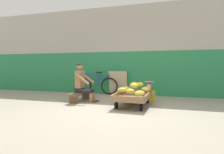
{
  "coord_description": "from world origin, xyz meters",
  "views": [
    {
      "loc": [
        1.43,
        -4.31,
        1.05
      ],
      "look_at": [
        -0.24,
        1.11,
        0.75
      ],
      "focal_mm": 31.31,
      "sensor_mm": 36.0,
      "label": 1
    }
  ],
  "objects_px": {
    "bicycle_near_left": "(96,85)",
    "vendor_seated": "(83,83)",
    "low_bench": "(80,95)",
    "plastic_crate": "(149,96)",
    "sign_board": "(118,83)",
    "weighing_scale": "(149,86)",
    "banana_cart": "(133,97)"
  },
  "relations": [
    {
      "from": "bicycle_near_left",
      "to": "vendor_seated",
      "type": "bearing_deg",
      "value": -83.13
    },
    {
      "from": "low_bench",
      "to": "plastic_crate",
      "type": "xyz_separation_m",
      "value": [
        1.98,
        0.78,
        -0.05
      ]
    },
    {
      "from": "low_bench",
      "to": "sign_board",
      "type": "height_order",
      "value": "sign_board"
    },
    {
      "from": "plastic_crate",
      "to": "low_bench",
      "type": "bearing_deg",
      "value": -158.63
    },
    {
      "from": "plastic_crate",
      "to": "weighing_scale",
      "type": "height_order",
      "value": "weighing_scale"
    },
    {
      "from": "vendor_seated",
      "to": "plastic_crate",
      "type": "distance_m",
      "value": 2.09
    },
    {
      "from": "bicycle_near_left",
      "to": "sign_board",
      "type": "xyz_separation_m",
      "value": [
        0.82,
        0.17,
        0.09
      ]
    },
    {
      "from": "banana_cart",
      "to": "plastic_crate",
      "type": "distance_m",
      "value": 1.05
    },
    {
      "from": "low_bench",
      "to": "sign_board",
      "type": "distance_m",
      "value": 1.88
    },
    {
      "from": "plastic_crate",
      "to": "sign_board",
      "type": "distance_m",
      "value": 1.6
    },
    {
      "from": "banana_cart",
      "to": "bicycle_near_left",
      "type": "height_order",
      "value": "bicycle_near_left"
    },
    {
      "from": "plastic_crate",
      "to": "bicycle_near_left",
      "type": "distance_m",
      "value": 2.23
    },
    {
      "from": "plastic_crate",
      "to": "sign_board",
      "type": "height_order",
      "value": "sign_board"
    },
    {
      "from": "plastic_crate",
      "to": "bicycle_near_left",
      "type": "bearing_deg",
      "value": 159.59
    },
    {
      "from": "plastic_crate",
      "to": "banana_cart",
      "type": "bearing_deg",
      "value": -107.03
    },
    {
      "from": "bicycle_near_left",
      "to": "sign_board",
      "type": "height_order",
      "value": "sign_board"
    },
    {
      "from": "banana_cart",
      "to": "low_bench",
      "type": "bearing_deg",
      "value": 172.43
    },
    {
      "from": "low_bench",
      "to": "plastic_crate",
      "type": "relative_size",
      "value": 3.09
    },
    {
      "from": "vendor_seated",
      "to": "weighing_scale",
      "type": "height_order",
      "value": "vendor_seated"
    },
    {
      "from": "vendor_seated",
      "to": "weighing_scale",
      "type": "bearing_deg",
      "value": 22.24
    },
    {
      "from": "vendor_seated",
      "to": "banana_cart",
      "type": "bearing_deg",
      "value": -7.99
    },
    {
      "from": "vendor_seated",
      "to": "sign_board",
      "type": "bearing_deg",
      "value": 69.77
    },
    {
      "from": "low_bench",
      "to": "weighing_scale",
      "type": "distance_m",
      "value": 2.15
    },
    {
      "from": "vendor_seated",
      "to": "low_bench",
      "type": "bearing_deg",
      "value": -179.96
    },
    {
      "from": "banana_cart",
      "to": "sign_board",
      "type": "height_order",
      "value": "sign_board"
    },
    {
      "from": "weighing_scale",
      "to": "low_bench",
      "type": "bearing_deg",
      "value": -158.66
    },
    {
      "from": "weighing_scale",
      "to": "bicycle_near_left",
      "type": "distance_m",
      "value": 2.23
    },
    {
      "from": "vendor_seated",
      "to": "sign_board",
      "type": "xyz_separation_m",
      "value": [
        0.63,
        1.72,
        -0.13
      ]
    },
    {
      "from": "banana_cart",
      "to": "sign_board",
      "type": "distance_m",
      "value": 2.17
    },
    {
      "from": "vendor_seated",
      "to": "bicycle_near_left",
      "type": "bearing_deg",
      "value": 96.87
    },
    {
      "from": "bicycle_near_left",
      "to": "banana_cart",
      "type": "bearing_deg",
      "value": -44.96
    },
    {
      "from": "low_bench",
      "to": "bicycle_near_left",
      "type": "distance_m",
      "value": 1.56
    }
  ]
}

